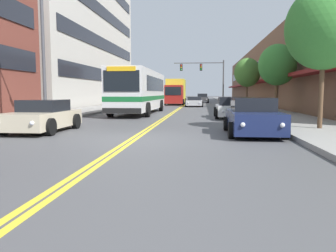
{
  "coord_description": "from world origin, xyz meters",
  "views": [
    {
      "loc": [
        2.41,
        -11.26,
        1.62
      ],
      "look_at": [
        -0.05,
        11.96,
        -0.75
      ],
      "focal_mm": 35.0,
      "sensor_mm": 36.0,
      "label": 1
    }
  ],
  "objects_px": {
    "city_bus": "(140,90)",
    "car_navy_parked_right_foreground": "(253,118)",
    "box_truck": "(175,92)",
    "street_tree_right_mid": "(277,65)",
    "car_champagne_parked_left_near": "(43,117)",
    "street_lamp_left_near": "(47,24)",
    "traffic_signal_mast": "(206,73)",
    "street_tree_right_near": "(324,28)",
    "car_slate_blue_parked_left_mid": "(141,102)",
    "car_dark_grey_moving_second": "(202,98)",
    "car_silver_moving_lead": "(194,102)",
    "car_white_parked_right_mid": "(232,108)",
    "fire_hydrant": "(251,107)",
    "street_tree_right_far": "(247,73)"
  },
  "relations": [
    {
      "from": "car_silver_moving_lead",
      "to": "street_tree_right_near",
      "type": "distance_m",
      "value": 25.71
    },
    {
      "from": "street_lamp_left_near",
      "to": "traffic_signal_mast",
      "type": "bearing_deg",
      "value": 75.57
    },
    {
      "from": "car_slate_blue_parked_left_mid",
      "to": "street_tree_right_near",
      "type": "distance_m",
      "value": 25.17
    },
    {
      "from": "car_slate_blue_parked_left_mid",
      "to": "street_lamp_left_near",
      "type": "bearing_deg",
      "value": -91.82
    },
    {
      "from": "car_silver_moving_lead",
      "to": "traffic_signal_mast",
      "type": "xyz_separation_m",
      "value": [
        1.34,
        7.08,
        3.8
      ]
    },
    {
      "from": "car_champagne_parked_left_near",
      "to": "box_truck",
      "type": "bearing_deg",
      "value": 84.63
    },
    {
      "from": "car_champagne_parked_left_near",
      "to": "street_lamp_left_near",
      "type": "distance_m",
      "value": 4.97
    },
    {
      "from": "street_tree_right_near",
      "to": "street_tree_right_mid",
      "type": "distance_m",
      "value": 11.63
    },
    {
      "from": "car_silver_moving_lead",
      "to": "car_navy_parked_right_foreground",
      "type": "bearing_deg",
      "value": -83.5
    },
    {
      "from": "car_navy_parked_right_foreground",
      "to": "box_truck",
      "type": "relative_size",
      "value": 0.61
    },
    {
      "from": "car_white_parked_right_mid",
      "to": "car_dark_grey_moving_second",
      "type": "relative_size",
      "value": 0.88
    },
    {
      "from": "car_navy_parked_right_foreground",
      "to": "car_white_parked_right_mid",
      "type": "xyz_separation_m",
      "value": [
        -0.08,
        8.6,
        -0.03
      ]
    },
    {
      "from": "traffic_signal_mast",
      "to": "street_lamp_left_near",
      "type": "height_order",
      "value": "street_lamp_left_near"
    },
    {
      "from": "car_slate_blue_parked_left_mid",
      "to": "box_truck",
      "type": "xyz_separation_m",
      "value": [
        3.12,
        8.62,
        1.12
      ]
    },
    {
      "from": "street_tree_right_mid",
      "to": "car_slate_blue_parked_left_mid",
      "type": "bearing_deg",
      "value": 139.81
    },
    {
      "from": "car_champagne_parked_left_near",
      "to": "fire_hydrant",
      "type": "height_order",
      "value": "car_champagne_parked_left_near"
    },
    {
      "from": "car_navy_parked_right_foreground",
      "to": "traffic_signal_mast",
      "type": "xyz_separation_m",
      "value": [
        -1.59,
        32.82,
        3.71
      ]
    },
    {
      "from": "car_slate_blue_parked_left_mid",
      "to": "street_lamp_left_near",
      "type": "relative_size",
      "value": 0.57
    },
    {
      "from": "traffic_signal_mast",
      "to": "car_dark_grey_moving_second",
      "type": "bearing_deg",
      "value": 92.82
    },
    {
      "from": "box_truck",
      "to": "street_tree_right_near",
      "type": "bearing_deg",
      "value": -74.52
    },
    {
      "from": "box_truck",
      "to": "traffic_signal_mast",
      "type": "relative_size",
      "value": 1.01
    },
    {
      "from": "car_navy_parked_right_foreground",
      "to": "car_white_parked_right_mid",
      "type": "height_order",
      "value": "car_navy_parked_right_foreground"
    },
    {
      "from": "car_navy_parked_right_foreground",
      "to": "car_slate_blue_parked_left_mid",
      "type": "bearing_deg",
      "value": 110.87
    },
    {
      "from": "car_slate_blue_parked_left_mid",
      "to": "car_silver_moving_lead",
      "type": "distance_m",
      "value": 6.45
    },
    {
      "from": "fire_hydrant",
      "to": "car_silver_moving_lead",
      "type": "bearing_deg",
      "value": 107.89
    },
    {
      "from": "car_champagne_parked_left_near",
      "to": "car_slate_blue_parked_left_mid",
      "type": "distance_m",
      "value": 22.95
    },
    {
      "from": "traffic_signal_mast",
      "to": "car_navy_parked_right_foreground",
      "type": "bearing_deg",
      "value": -87.22
    },
    {
      "from": "car_slate_blue_parked_left_mid",
      "to": "street_tree_right_far",
      "type": "relative_size",
      "value": 0.91
    },
    {
      "from": "car_champagne_parked_left_near",
      "to": "box_truck",
      "type": "xyz_separation_m",
      "value": [
        2.97,
        31.57,
        1.11
      ]
    },
    {
      "from": "car_champagne_parked_left_near",
      "to": "car_white_parked_right_mid",
      "type": "relative_size",
      "value": 1.01
    },
    {
      "from": "box_truck",
      "to": "fire_hydrant",
      "type": "distance_m",
      "value": 21.16
    },
    {
      "from": "car_navy_parked_right_foreground",
      "to": "box_truck",
      "type": "height_order",
      "value": "box_truck"
    },
    {
      "from": "city_bus",
      "to": "car_navy_parked_right_foreground",
      "type": "distance_m",
      "value": 14.36
    },
    {
      "from": "car_champagne_parked_left_near",
      "to": "car_silver_moving_lead",
      "type": "relative_size",
      "value": 1.01
    },
    {
      "from": "city_bus",
      "to": "car_slate_blue_parked_left_mid",
      "type": "relative_size",
      "value": 2.47
    },
    {
      "from": "car_champagne_parked_left_near",
      "to": "car_silver_moving_lead",
      "type": "height_order",
      "value": "car_champagne_parked_left_near"
    },
    {
      "from": "box_truck",
      "to": "street_tree_right_mid",
      "type": "distance_m",
      "value": 21.27
    },
    {
      "from": "city_bus",
      "to": "street_tree_right_near",
      "type": "bearing_deg",
      "value": -50.04
    },
    {
      "from": "car_slate_blue_parked_left_mid",
      "to": "box_truck",
      "type": "distance_m",
      "value": 9.23
    },
    {
      "from": "traffic_signal_mast",
      "to": "street_lamp_left_near",
      "type": "bearing_deg",
      "value": -104.43
    },
    {
      "from": "city_bus",
      "to": "car_champagne_parked_left_near",
      "type": "relative_size",
      "value": 2.81
    },
    {
      "from": "street_lamp_left_near",
      "to": "car_champagne_parked_left_near",
      "type": "bearing_deg",
      "value": -71.13
    },
    {
      "from": "car_champagne_parked_left_near",
      "to": "car_white_parked_right_mid",
      "type": "bearing_deg",
      "value": 45.08
    },
    {
      "from": "city_bus",
      "to": "traffic_signal_mast",
      "type": "distance_m",
      "value": 21.1
    },
    {
      "from": "street_tree_right_near",
      "to": "car_dark_grey_moving_second",
      "type": "bearing_deg",
      "value": 96.86
    },
    {
      "from": "car_slate_blue_parked_left_mid",
      "to": "city_bus",
      "type": "bearing_deg",
      "value": -79.74
    },
    {
      "from": "box_truck",
      "to": "street_lamp_left_near",
      "type": "xyz_separation_m",
      "value": [
        -3.77,
        -29.22,
        3.19
      ]
    },
    {
      "from": "car_dark_grey_moving_second",
      "to": "street_tree_right_near",
      "type": "height_order",
      "value": "street_tree_right_near"
    },
    {
      "from": "city_bus",
      "to": "traffic_signal_mast",
      "type": "bearing_deg",
      "value": 75.39
    },
    {
      "from": "traffic_signal_mast",
      "to": "street_tree_right_near",
      "type": "height_order",
      "value": "traffic_signal_mast"
    }
  ]
}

